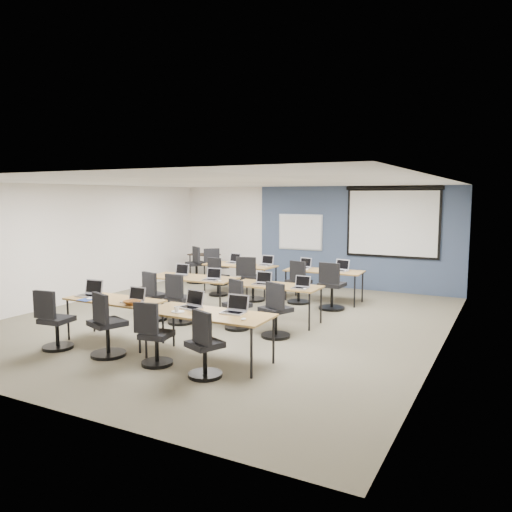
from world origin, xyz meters
The scene contains 58 objects.
floor centered at (0.00, 0.00, 0.00)m, with size 8.00×9.00×0.02m, color #6B6354.
ceiling centered at (0.00, 0.00, 2.70)m, with size 8.00×9.00×0.02m, color white.
wall_back centered at (0.00, 4.50, 1.35)m, with size 8.00×0.04×2.70m, color beige.
wall_front centered at (0.00, -4.50, 1.35)m, with size 8.00×0.04×2.70m, color beige.
wall_left centered at (-4.00, 0.00, 1.35)m, with size 0.04×9.00×2.70m, color beige.
wall_right centered at (4.00, 0.00, 1.35)m, with size 0.04×9.00×2.70m, color beige.
blue_accent_panel centered at (1.25, 4.47, 1.35)m, with size 5.50×0.04×2.70m, color #3D5977.
whiteboard centered at (-0.30, 4.43, 1.45)m, with size 1.28×0.03×0.98m.
projector_screen centered at (2.20, 4.41, 1.89)m, with size 2.40×0.10×1.82m.
training_table_front_left centered at (-0.92, -2.12, 0.68)m, with size 1.68×0.70×0.73m.
training_table_front_right centered at (1.02, -2.22, 0.69)m, with size 1.92×0.80×0.73m.
training_table_mid_left centered at (-1.07, 0.36, 0.69)m, with size 1.91×0.80×0.73m.
training_table_mid_right centered at (0.91, 0.33, 0.68)m, with size 1.74×0.73×0.73m.
training_table_back_left centered at (-1.12, 2.49, 0.69)m, with size 1.82×0.76×0.73m.
training_table_back_right centered at (1.07, 2.57, 0.68)m, with size 1.78×0.74×0.73m.
laptop_0 centered at (-1.49, -2.11, 0.80)m, with size 0.36×0.30×0.27m.
mouse_0 centered at (-1.26, -2.34, 0.74)m, with size 0.06×0.10×0.04m, color white.
task_chair_0 centered at (-1.47, -2.90, 0.40)m, with size 0.49×0.49×0.97m.
laptop_1 centered at (-0.46, -2.16, 0.79)m, with size 0.31×0.27×0.24m.
mouse_1 centered at (-0.25, -2.30, 0.74)m, with size 0.06×0.10×0.04m, color white.
task_chair_1 centered at (-0.46, -2.79, 0.42)m, with size 0.56×0.54×1.01m.
laptop_2 centered at (0.60, -2.05, 0.79)m, with size 0.35×0.30×0.26m.
mouse_2 centered at (0.84, -2.29, 0.74)m, with size 0.06×0.10×0.03m, color white.
task_chair_2 centered at (0.43, -2.77, 0.39)m, with size 0.46×0.46×0.95m.
laptop_3 centered at (1.36, -2.04, 0.79)m, with size 0.34×0.29×0.26m.
mouse_3 centered at (1.68, -2.36, 0.74)m, with size 0.06×0.10×0.04m, color white.
task_chair_3 centered at (1.35, -2.85, 0.39)m, with size 0.49×0.47×0.95m.
laptop_4 centered at (-1.41, 0.38, 0.79)m, with size 0.33×0.28×0.25m.
mouse_4 centered at (-1.14, 0.06, 0.74)m, with size 0.06×0.10×0.04m, color white.
task_chair_4 centered at (-1.29, -0.67, 0.40)m, with size 0.50×0.50×0.98m.
laptop_5 centered at (-0.50, 0.23, 0.79)m, with size 0.31×0.27×0.24m.
mouse_5 centered at (-0.25, 0.14, 0.74)m, with size 0.06×0.10×0.04m, color white.
task_chair_5 centered at (-0.67, -0.67, 0.40)m, with size 0.50×0.50×0.98m.
laptop_6 centered at (0.64, 0.27, 0.79)m, with size 0.32×0.27×0.24m.
mouse_6 centered at (0.83, 0.11, 0.74)m, with size 0.06×0.09×0.03m, color white.
task_chair_6 centered at (0.52, -0.52, 0.39)m, with size 0.50×0.47×0.95m.
laptop_7 centered at (1.48, 0.23, 0.79)m, with size 0.30×0.26×0.23m.
mouse_7 centered at (1.59, 0.13, 0.74)m, with size 0.06×0.10×0.04m, color white.
task_chair_7 centered at (1.38, -0.67, 0.41)m, with size 0.54×0.51×0.99m.
laptop_8 centered at (-1.41, 2.67, 0.79)m, with size 0.33×0.28×0.25m.
mouse_8 centered at (-1.27, 2.55, 0.74)m, with size 0.05×0.09×0.03m, color white.
task_chair_8 centered at (-1.48, 1.98, 0.39)m, with size 0.47×0.47×0.96m.
laptop_9 centered at (-0.48, 2.69, 0.79)m, with size 0.32×0.28×0.25m.
mouse_9 centered at (-0.38, 2.50, 0.74)m, with size 0.05×0.09×0.03m, color white.
task_chair_9 centered at (-0.45, 1.85, 0.43)m, with size 0.58×0.57×1.05m.
laptop_10 centered at (0.52, 2.72, 0.79)m, with size 0.31×0.27×0.24m.
mouse_10 centered at (0.70, 2.47, 0.74)m, with size 0.06×0.09×0.03m, color white.
task_chair_10 centered at (0.65, 2.06, 0.41)m, with size 0.52×0.52×1.00m.
laptop_11 centered at (1.46, 2.65, 0.79)m, with size 0.34×0.29×0.26m.
mouse_11 centered at (1.59, 2.54, 0.74)m, with size 0.06×0.10×0.03m, color white.
task_chair_11 centered at (1.51, 1.83, 0.43)m, with size 0.56×0.56×1.04m.
blue_mousepad centered at (-1.28, -2.40, 0.73)m, with size 0.23×0.19×0.01m, color navy.
snack_bowl centered at (-0.36, -2.32, 0.77)m, with size 0.30×0.30×0.07m, color brown.
snack_plate centered at (0.59, -2.39, 0.74)m, with size 0.20×0.20×0.01m, color white.
coffee_cup centered at (0.60, -2.43, 0.78)m, with size 0.07×0.07×0.07m, color silver.
utility_table centered at (-3.10, 3.85, 0.65)m, with size 0.87×0.48×0.75m.
spare_chair_a centered at (-2.30, 3.31, 0.42)m, with size 0.62×0.53×1.01m.
spare_chair_b centered at (-2.96, 3.25, 0.43)m, with size 0.64×0.57×1.04m.
Camera 1 is at (4.98, -8.26, 2.44)m, focal length 35.00 mm.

